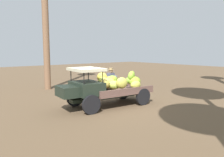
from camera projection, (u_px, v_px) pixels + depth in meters
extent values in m
plane|color=brown|center=(108.00, 106.00, 10.40)|extent=(60.00, 60.00, 0.00)
cube|color=black|center=(110.00, 96.00, 10.47)|extent=(4.02, 0.78, 0.16)
cylinder|color=black|center=(91.00, 105.00, 9.01)|extent=(0.81, 0.21, 0.80)
cylinder|color=black|center=(75.00, 98.00, 10.33)|extent=(0.81, 0.21, 0.80)
cylinder|color=black|center=(143.00, 97.00, 10.56)|extent=(0.81, 0.21, 0.80)
cylinder|color=black|center=(123.00, 92.00, 11.88)|extent=(0.81, 0.21, 0.80)
cube|color=brown|center=(118.00, 91.00, 10.69)|extent=(3.13, 1.97, 0.10)
cube|color=brown|center=(128.00, 91.00, 10.02)|extent=(3.00, 0.33, 0.22)
cube|color=brown|center=(109.00, 86.00, 11.33)|extent=(3.00, 0.33, 0.22)
cube|color=black|center=(86.00, 88.00, 9.71)|extent=(1.22, 1.61, 0.55)
cube|color=black|center=(67.00, 91.00, 9.22)|extent=(0.79, 1.12, 0.44)
cylinder|color=black|center=(84.00, 78.00, 8.87)|extent=(0.04, 0.04, 0.55)
cylinder|color=black|center=(71.00, 75.00, 9.93)|extent=(0.04, 0.04, 0.55)
cylinder|color=black|center=(103.00, 76.00, 9.36)|extent=(0.04, 0.04, 0.55)
cylinder|color=black|center=(88.00, 74.00, 10.42)|extent=(0.04, 0.04, 0.55)
cube|color=beige|center=(86.00, 69.00, 9.61)|extent=(1.34, 1.62, 0.12)
ellipsoid|color=gold|center=(110.00, 83.00, 10.63)|extent=(0.62, 0.61, 0.48)
ellipsoid|color=gold|center=(107.00, 83.00, 10.31)|extent=(0.80, 0.79, 0.61)
ellipsoid|color=gold|center=(102.00, 77.00, 10.86)|extent=(0.61, 0.56, 0.52)
ellipsoid|color=gold|center=(136.00, 85.00, 10.46)|extent=(0.57, 0.45, 0.46)
ellipsoid|color=#B9C64C|center=(104.00, 84.00, 10.85)|extent=(0.69, 0.71, 0.55)
ellipsoid|color=gold|center=(104.00, 84.00, 9.79)|extent=(0.60, 0.46, 0.46)
ellipsoid|color=#B8C94A|center=(114.00, 85.00, 10.17)|extent=(0.85, 0.82, 0.52)
ellipsoid|color=#84BA37|center=(131.00, 80.00, 11.08)|extent=(0.78, 0.76, 0.49)
ellipsoid|color=gold|center=(108.00, 81.00, 10.96)|extent=(0.78, 0.73, 0.48)
ellipsoid|color=#8BB42E|center=(112.00, 84.00, 10.93)|extent=(0.78, 0.77, 0.52)
ellipsoid|color=gold|center=(122.00, 83.00, 10.02)|extent=(0.62, 0.49, 0.53)
ellipsoid|color=#88B234|center=(131.00, 76.00, 11.00)|extent=(0.67, 0.66, 0.58)
ellipsoid|color=#94B630|center=(135.00, 81.00, 10.96)|extent=(0.81, 0.81, 0.60)
ellipsoid|color=#93BB33|center=(112.00, 79.00, 10.99)|extent=(0.58, 0.53, 0.50)
ellipsoid|color=#BAC847|center=(103.00, 81.00, 10.58)|extent=(0.61, 0.62, 0.55)
cylinder|color=#826152|center=(112.00, 89.00, 12.61)|extent=(0.15, 0.15, 0.78)
cylinder|color=#826152|center=(109.00, 90.00, 12.42)|extent=(0.15, 0.15, 0.78)
cube|color=#53566A|center=(111.00, 78.00, 12.43)|extent=(0.43, 0.29, 0.57)
cylinder|color=#53566A|center=(113.00, 76.00, 12.42)|extent=(0.36, 0.35, 0.10)
cylinder|color=#53566A|center=(111.00, 77.00, 12.28)|extent=(0.29, 0.39, 0.10)
sphere|color=tan|center=(111.00, 71.00, 12.38)|extent=(0.22, 0.22, 0.22)
cylinder|color=#9B8053|center=(111.00, 70.00, 12.37)|extent=(0.34, 0.34, 0.02)
cylinder|color=#9B8053|center=(111.00, 69.00, 12.36)|extent=(0.20, 0.20, 0.10)
cube|color=olive|center=(142.00, 95.00, 11.87)|extent=(0.43, 0.51, 0.41)
cylinder|color=brown|center=(45.00, 12.00, 14.35)|extent=(0.42, 0.42, 10.09)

